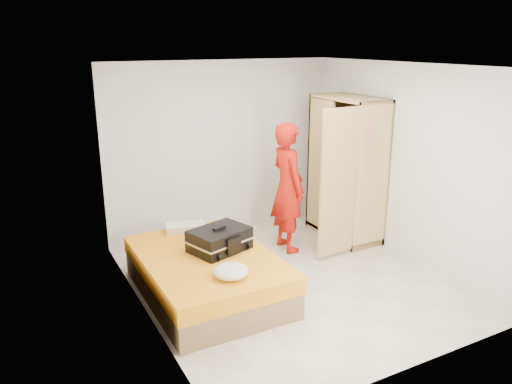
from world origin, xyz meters
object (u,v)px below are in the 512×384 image
bed (207,275)px  wardrobe (345,173)px  person (288,187)px  suitcase (220,240)px  round_cushion (231,271)px

bed → wardrobe: size_ratio=0.96×
wardrobe → person: wardrobe is taller
bed → suitcase: bearing=18.6°
round_cushion → person: bearing=42.1°
wardrobe → suitcase: 2.42m
wardrobe → person: (-0.97, 0.03, -0.09)m
person → bed: bearing=118.4°
wardrobe → suitcase: wardrobe is taller
wardrobe → round_cushion: size_ratio=5.66×
bed → person: bearing=25.7°
bed → suitcase: size_ratio=2.55×
person → round_cushion: 2.08m
wardrobe → round_cushion: 2.87m
person → round_cushion: bearing=134.8°
person → suitcase: bearing=119.4°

